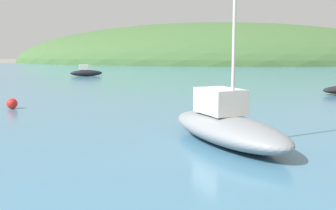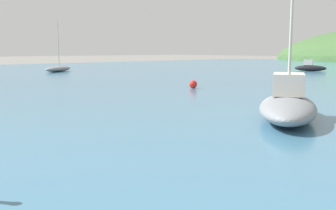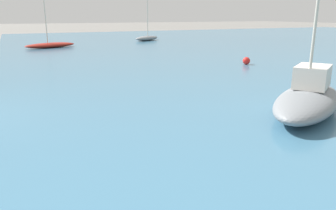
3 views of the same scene
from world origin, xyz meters
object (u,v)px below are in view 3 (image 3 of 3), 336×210
(boat_nearest_quay, at_px, (50,45))
(mooring_buoy, at_px, (246,61))
(boat_white_sailboat, at_px, (308,98))
(boat_red_dinghy, at_px, (147,38))

(boat_nearest_quay, relative_size, mooring_buoy, 12.57)
(boat_nearest_quay, bearing_deg, boat_white_sailboat, 10.47)
(boat_white_sailboat, height_order, boat_nearest_quay, boat_white_sailboat)
(boat_white_sailboat, relative_size, mooring_buoy, 13.69)
(boat_white_sailboat, bearing_deg, boat_red_dinghy, 167.40)
(boat_red_dinghy, bearing_deg, boat_white_sailboat, -12.60)
(boat_white_sailboat, distance_m, boat_nearest_quay, 21.39)
(boat_nearest_quay, distance_m, boat_red_dinghy, 9.98)
(mooring_buoy, bearing_deg, boat_red_dinghy, 175.10)
(boat_nearest_quay, xyz_separation_m, mooring_buoy, (13.57, 7.90, -0.03))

